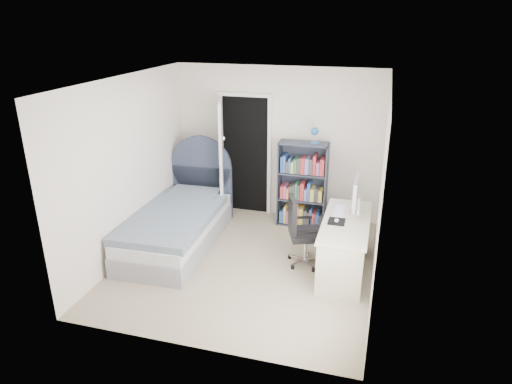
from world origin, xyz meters
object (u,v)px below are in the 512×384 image
(bed, at_px, (179,223))
(office_chair, at_px, (301,228))
(desk, at_px, (345,243))
(nightstand, at_px, (216,192))
(bookcase, at_px, (303,188))
(floor_lamp, at_px, (223,186))

(bed, distance_m, office_chair, 1.88)
(bed, height_order, desk, bed)
(nightstand, distance_m, desk, 2.76)
(nightstand, bearing_deg, office_chair, -38.99)
(bed, height_order, bookcase, bookcase)
(floor_lamp, xyz_separation_m, office_chair, (1.51, -1.12, -0.05))
(nightstand, relative_size, office_chair, 0.55)
(bed, bearing_deg, office_chair, -4.38)
(bed, xyz_separation_m, office_chair, (1.87, -0.14, 0.22))
(nightstand, distance_m, bookcase, 1.58)
(desk, bearing_deg, bookcase, 122.06)
(bookcase, xyz_separation_m, desk, (0.80, -1.28, -0.23))
(bookcase, height_order, office_chair, bookcase)
(bed, height_order, nightstand, bed)
(desk, bearing_deg, office_chair, 179.08)
(nightstand, bearing_deg, bed, -94.99)
(floor_lamp, distance_m, bookcase, 1.32)
(floor_lamp, xyz_separation_m, desk, (2.11, -1.13, -0.19))
(bookcase, height_order, desk, bookcase)
(bookcase, bearing_deg, floor_lamp, -173.14)
(bed, distance_m, floor_lamp, 1.07)
(desk, xyz_separation_m, office_chair, (-0.60, 0.01, 0.14))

